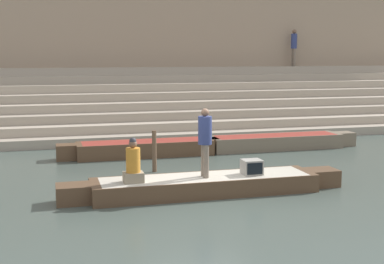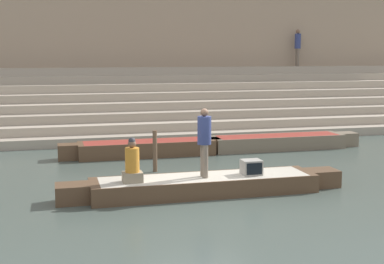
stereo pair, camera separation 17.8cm
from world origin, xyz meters
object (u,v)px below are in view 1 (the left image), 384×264
at_px(rowboat_main, 205,184).
at_px(person_standing, 205,138).
at_px(tv_set, 252,167).
at_px(person_on_steps, 294,45).
at_px(person_rowing, 133,164).
at_px(moored_boat_shore, 276,142).
at_px(moored_boat_distant, 145,148).
at_px(mooring_post, 154,151).

distance_m(rowboat_main, person_standing, 1.14).
bearing_deg(tv_set, rowboat_main, 172.89).
distance_m(tv_set, person_on_steps, 14.88).
bearing_deg(rowboat_main, person_on_steps, 55.23).
bearing_deg(rowboat_main, person_rowing, -177.39).
bearing_deg(person_on_steps, person_standing, -38.35).
relative_size(person_standing, moored_boat_shore, 0.27).
bearing_deg(moored_boat_shore, tv_set, -119.35).
relative_size(person_rowing, moored_boat_distant, 0.18).
bearing_deg(rowboat_main, mooring_post, 103.42).
bearing_deg(rowboat_main, tv_set, -5.44).
xyz_separation_m(person_rowing, tv_set, (2.90, 0.03, -0.23)).
distance_m(person_standing, moored_boat_shore, 6.75).
distance_m(person_rowing, tv_set, 2.91).
relative_size(moored_boat_distant, person_on_steps, 3.14).
bearing_deg(person_on_steps, moored_boat_shore, -34.37).
bearing_deg(tv_set, mooring_post, 121.00).
bearing_deg(person_standing, moored_boat_shore, 45.67).
relative_size(moored_boat_shore, mooring_post, 5.09).
bearing_deg(person_rowing, person_on_steps, 59.47).
distance_m(moored_boat_shore, mooring_post, 5.44).
bearing_deg(person_rowing, rowboat_main, 11.76).
xyz_separation_m(moored_boat_shore, moored_boat_distant, (-4.66, -0.07, 0.00)).
bearing_deg(moored_boat_shore, person_standing, -128.33).
bearing_deg(person_standing, person_on_steps, 50.76).
height_order(person_rowing, person_on_steps, person_on_steps).
xyz_separation_m(rowboat_main, person_standing, (-0.02, -0.05, 1.14)).
height_order(person_rowing, mooring_post, person_rowing).
height_order(rowboat_main, moored_boat_shore, moored_boat_shore).
xyz_separation_m(rowboat_main, person_rowing, (-1.74, -0.12, 0.61)).
distance_m(person_standing, person_on_steps, 15.32).
bearing_deg(person_rowing, moored_boat_shore, 49.82).
height_order(tv_set, person_on_steps, person_on_steps).
height_order(moored_boat_shore, mooring_post, mooring_post).
distance_m(moored_boat_shore, moored_boat_distant, 4.66).
height_order(person_standing, moored_boat_shore, person_standing).
xyz_separation_m(person_rowing, person_on_steps, (10.06, 12.69, 2.91)).
bearing_deg(moored_boat_shore, person_rowing, -137.84).
xyz_separation_m(person_standing, tv_set, (1.18, -0.03, -0.76)).
xyz_separation_m(tv_set, mooring_post, (-1.86, 2.76, -0.01)).
bearing_deg(moored_boat_distant, tv_set, -78.78).
distance_m(person_standing, mooring_post, 2.92).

